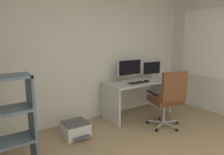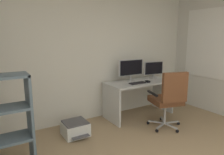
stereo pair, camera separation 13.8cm
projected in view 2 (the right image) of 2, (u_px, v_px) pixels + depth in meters
The scene contains 10 objects.
wall_back at pixel (84, 53), 4.04m from camera, with size 5.03×0.10×2.65m, color silver.
window_pane at pixel (215, 44), 4.40m from camera, with size 0.01×1.30×1.39m, color white.
window_frame at pixel (215, 44), 4.40m from camera, with size 0.02×1.38×1.47m, color white.
desk at pixel (139, 91), 4.36m from camera, with size 1.41×0.65×0.74m.
monitor_main at pixel (131, 68), 4.28m from camera, with size 0.58×0.18×0.45m.
monitor_secondary at pixel (153, 69), 4.61m from camera, with size 0.49×0.18×0.37m.
keyboard at pixel (137, 83), 4.12m from camera, with size 0.34×0.13×0.02m, color black.
computer_mouse at pixel (148, 81), 4.23m from camera, with size 0.06×0.10×0.03m, color black.
office_chair at pixel (169, 97), 3.68m from camera, with size 0.64×0.67×1.07m.
printer at pixel (75, 128), 3.54m from camera, with size 0.41×0.48×0.25m.
Camera 2 is at (-1.68, -0.96, 1.66)m, focal length 33.58 mm.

